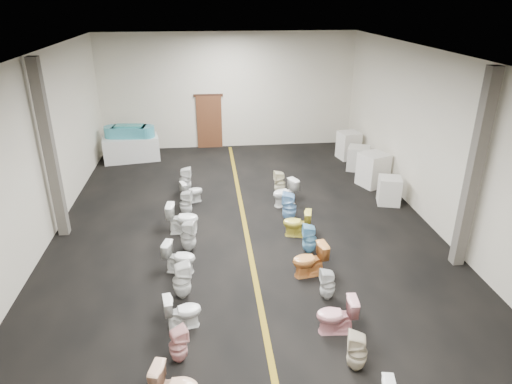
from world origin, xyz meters
TOP-DOWN VIEW (x-y plane):
  - floor at (0.00, 0.00)m, footprint 16.00×16.00m
  - ceiling at (0.00, 0.00)m, footprint 16.00×16.00m
  - wall_back at (0.00, 8.00)m, footprint 10.00×0.00m
  - wall_left at (-5.00, 0.00)m, footprint 0.00×16.00m
  - wall_right at (5.00, 0.00)m, footprint 0.00×16.00m
  - aisle_stripe at (0.00, 0.00)m, footprint 0.12×15.60m
  - back_door at (-0.80, 7.94)m, footprint 1.00×0.10m
  - door_frame at (-0.80, 7.95)m, footprint 1.15×0.08m
  - column_left at (-4.75, 1.00)m, footprint 0.25×0.25m
  - column_right at (4.75, -1.50)m, footprint 0.25×0.25m
  - display_table at (-3.77, 6.71)m, footprint 2.15×1.33m
  - bathtub at (-3.77, 6.71)m, footprint 1.85×0.79m
  - appliance_crate_a at (4.40, 1.86)m, footprint 0.78×0.78m
  - appliance_crate_b at (4.40, 3.28)m, footprint 1.03×1.03m
  - appliance_crate_c at (4.40, 4.76)m, footprint 0.97×0.97m
  - appliance_crate_d at (4.40, 5.98)m, footprint 0.84×0.84m
  - toilet_left_3 at (-1.56, -3.94)m, footprint 0.41×0.41m
  - toilet_left_4 at (-1.51, -3.05)m, footprint 0.74×0.50m
  - toilet_left_5 at (-1.56, -2.13)m, footprint 0.44×0.43m
  - toilet_left_6 at (-1.65, -1.16)m, footprint 0.80×0.58m
  - toilet_left_7 at (-1.48, -0.27)m, footprint 0.46×0.45m
  - toilet_left_8 at (-1.65, 0.69)m, footprint 0.85×0.54m
  - toilet_left_9 at (-1.59, 1.69)m, footprint 0.40×0.40m
  - toilet_left_10 at (-1.45, 2.61)m, footprint 0.74×0.56m
  - toilet_left_11 at (-1.66, 3.41)m, footprint 0.39×0.39m
  - toilet_right_2 at (1.39, -4.45)m, footprint 0.42×0.42m
  - toilet_right_3 at (1.29, -3.52)m, footprint 0.76×0.47m
  - toilet_right_4 at (1.39, -2.51)m, footprint 0.32×0.31m
  - toilet_right_5 at (1.21, -1.63)m, footprint 0.82×0.54m
  - toilet_right_6 at (1.42, -0.68)m, footprint 0.37×0.37m
  - toilet_right_7 at (1.29, 0.19)m, footprint 0.79×0.57m
  - toilet_right_8 at (1.24, 1.04)m, footprint 0.48×0.47m
  - toilet_right_9 at (1.29, 2.08)m, footprint 0.87×0.71m
  - toilet_right_10 at (1.27, 2.88)m, footprint 0.38×0.37m

SIDE VIEW (x-z plane):
  - floor at x=0.00m, z-range 0.00..0.00m
  - aisle_stripe at x=0.00m, z-range 0.00..0.01m
  - toilet_left_10 at x=-1.45m, z-range 0.00..0.67m
  - toilet_right_4 at x=1.39m, z-range 0.00..0.68m
  - toilet_left_3 at x=-1.56m, z-range 0.00..0.69m
  - toilet_left_4 at x=-1.51m, z-range 0.00..0.70m
  - toilet_right_7 at x=1.29m, z-range 0.00..0.73m
  - toilet_left_6 at x=-1.65m, z-range 0.00..0.73m
  - toilet_right_2 at x=1.39m, z-range 0.00..0.74m
  - toilet_right_3 at x=1.29m, z-range 0.00..0.75m
  - toilet_right_6 at x=1.42m, z-range 0.00..0.76m
  - toilet_left_9 at x=-1.59m, z-range 0.00..0.76m
  - toilet_right_10 at x=1.27m, z-range 0.00..0.77m
  - toilet_right_5 at x=1.21m, z-range 0.00..0.78m
  - toilet_right_9 at x=1.29m, z-range 0.00..0.78m
  - toilet_left_7 at x=-1.48m, z-range 0.00..0.81m
  - toilet_left_11 at x=-1.66m, z-range 0.00..0.82m
  - appliance_crate_a at x=4.40m, z-range 0.00..0.82m
  - toilet_left_8 at x=-1.65m, z-range 0.00..0.82m
  - toilet_left_5 at x=-1.56m, z-range 0.00..0.82m
  - appliance_crate_c at x=4.40m, z-range 0.00..0.83m
  - toilet_right_8 at x=1.24m, z-range 0.00..0.85m
  - display_table at x=-3.77m, z-range 0.00..0.89m
  - appliance_crate_d at x=4.40m, z-range 0.00..1.02m
  - appliance_crate_b at x=4.40m, z-range 0.00..1.09m
  - back_door at x=-0.80m, z-range 0.00..2.10m
  - bathtub at x=-3.77m, z-range 0.79..1.34m
  - door_frame at x=-0.80m, z-range 2.07..2.17m
  - wall_back at x=0.00m, z-range -2.75..7.25m
  - wall_left at x=-5.00m, z-range -5.75..10.25m
  - wall_right at x=5.00m, z-range -5.75..10.25m
  - column_left at x=-4.75m, z-range 0.00..4.50m
  - column_right at x=4.75m, z-range 0.00..4.50m
  - ceiling at x=0.00m, z-range 4.50..4.50m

